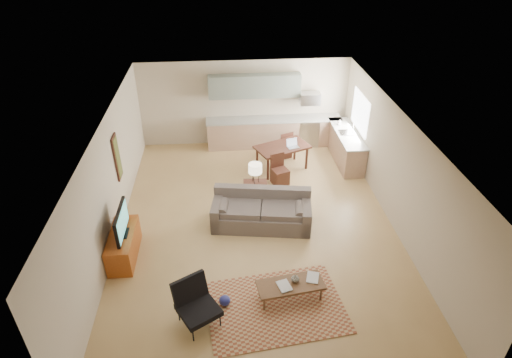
{
  "coord_description": "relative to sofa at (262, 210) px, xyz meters",
  "views": [
    {
      "loc": [
        -0.72,
        -8.1,
        6.42
      ],
      "look_at": [
        0.0,
        0.3,
        1.15
      ],
      "focal_mm": 30.0,
      "sensor_mm": 36.0,
      "label": 1
    }
  ],
  "objects": [
    {
      "name": "room",
      "position": [
        -0.11,
        -0.05,
        0.93
      ],
      "size": [
        9.0,
        9.0,
        9.0
      ],
      "color": "#AB8651",
      "rests_on": "ground"
    },
    {
      "name": "kitchen_counter_back",
      "position": [
        0.79,
        4.13,
        0.04
      ],
      "size": [
        4.26,
        0.64,
        0.92
      ],
      "primitive_type": null,
      "color": "#A47F64",
      "rests_on": "ground"
    },
    {
      "name": "kitchen_counter_right",
      "position": [
        2.82,
        2.95,
        0.04
      ],
      "size": [
        0.64,
        2.26,
        0.92
      ],
      "primitive_type": null,
      "color": "#A47F64",
      "rests_on": "ground"
    },
    {
      "name": "kitchen_range",
      "position": [
        1.89,
        4.13,
        0.03
      ],
      "size": [
        0.62,
        0.62,
        0.9
      ],
      "primitive_type": "cube",
      "color": "#A5A8AD",
      "rests_on": "ground"
    },
    {
      "name": "kitchen_microwave",
      "position": [
        1.89,
        4.15,
        1.13
      ],
      "size": [
        0.62,
        0.4,
        0.35
      ],
      "primitive_type": "cube",
      "color": "#A5A8AD",
      "rests_on": "room"
    },
    {
      "name": "upper_cabinets",
      "position": [
        0.19,
        4.28,
        1.53
      ],
      "size": [
        2.8,
        0.34,
        0.7
      ],
      "primitive_type": "cube",
      "color": "slate",
      "rests_on": "room"
    },
    {
      "name": "window_right",
      "position": [
        3.12,
        2.95,
        1.13
      ],
      "size": [
        0.02,
        1.4,
        1.05
      ],
      "primitive_type": "cube",
      "color": "white",
      "rests_on": "room"
    },
    {
      "name": "wall_art_left",
      "position": [
        -3.32,
        0.85,
        1.13
      ],
      "size": [
        0.06,
        0.42,
        1.1
      ],
      "primitive_type": null,
      "color": "olive",
      "rests_on": "room"
    },
    {
      "name": "triptych",
      "position": [
        -0.21,
        4.42,
        1.33
      ],
      "size": [
        1.7,
        0.04,
        0.5
      ],
      "primitive_type": null,
      "color": "#F4E0C0",
      "rests_on": "room"
    },
    {
      "name": "rug",
      "position": [
        0.02,
        -2.56,
        -0.41
      ],
      "size": [
        2.77,
        2.08,
        0.02
      ],
      "primitive_type": "cube",
      "rotation": [
        0.0,
        0.0,
        0.12
      ],
      "color": "brown",
      "rests_on": "floor"
    },
    {
      "name": "sofa",
      "position": [
        0.0,
        0.0,
        0.0
      ],
      "size": [
        2.56,
        1.41,
        0.85
      ],
      "primitive_type": null,
      "rotation": [
        0.0,
        0.0,
        -0.15
      ],
      "color": "#584D47",
      "rests_on": "floor"
    },
    {
      "name": "coffee_table",
      "position": [
        0.33,
        -2.36,
        -0.23
      ],
      "size": [
        1.35,
        0.69,
        0.39
      ],
      "primitive_type": null,
      "rotation": [
        0.0,
        0.0,
        0.14
      ],
      "color": "#4D301A",
      "rests_on": "floor"
    },
    {
      "name": "book_a",
      "position": [
        0.09,
        -2.45,
        -0.02
      ],
      "size": [
        0.39,
        0.43,
        0.03
      ],
      "primitive_type": "imported",
      "rotation": [
        0.0,
        0.0,
        0.27
      ],
      "color": "maroon",
      "rests_on": "coffee_table"
    },
    {
      "name": "book_b",
      "position": [
        0.67,
        -2.21,
        -0.03
      ],
      "size": [
        0.4,
        0.44,
        0.02
      ],
      "primitive_type": "imported",
      "rotation": [
        0.0,
        0.0,
        -0.3
      ],
      "color": "navy",
      "rests_on": "coffee_table"
    },
    {
      "name": "vase",
      "position": [
        0.43,
        -2.3,
        0.04
      ],
      "size": [
        0.22,
        0.22,
        0.16
      ],
      "primitive_type": "imported",
      "rotation": [
        0.0,
        0.0,
        0.22
      ],
      "color": "black",
      "rests_on": "coffee_table"
    },
    {
      "name": "armchair",
      "position": [
        -1.41,
        -2.82,
        0.02
      ],
      "size": [
        1.06,
        1.06,
        0.88
      ],
      "primitive_type": null,
      "rotation": [
        0.0,
        0.0,
        0.53
      ],
      "color": "black",
      "rests_on": "floor"
    },
    {
      "name": "tv_credenza",
      "position": [
        -3.08,
        -0.86,
        -0.11
      ],
      "size": [
        0.52,
        1.35,
        0.62
      ],
      "primitive_type": null,
      "color": "#944014",
      "rests_on": "floor"
    },
    {
      "name": "tv",
      "position": [
        -3.03,
        -0.86,
        0.51
      ],
      "size": [
        0.1,
        1.04,
        0.62
      ],
      "primitive_type": null,
      "color": "black",
      "rests_on": "tv_credenza"
    },
    {
      "name": "console_table",
      "position": [
        -0.08,
        0.81,
        -0.08
      ],
      "size": [
        0.61,
        0.43,
        0.69
      ],
      "primitive_type": null,
      "rotation": [
        0.0,
        0.0,
        -0.06
      ],
      "color": "#381B13",
      "rests_on": "floor"
    },
    {
      "name": "table_lamp",
      "position": [
        -0.08,
        0.81,
        0.54
      ],
      "size": [
        0.36,
        0.36,
        0.55
      ],
      "primitive_type": null,
      "rotation": [
        0.0,
        0.0,
        0.09
      ],
      "color": "beige",
      "rests_on": "console_table"
    },
    {
      "name": "dining_table",
      "position": [
        0.84,
        2.58,
        -0.05
      ],
      "size": [
        1.7,
        1.37,
        0.75
      ],
      "primitive_type": null,
      "rotation": [
        0.0,
        0.0,
        0.41
      ],
      "color": "#381B13",
      "rests_on": "floor"
    },
    {
      "name": "dining_chair_near",
      "position": [
        0.69,
        1.81,
        0.01
      ],
      "size": [
        0.53,
        0.55,
        0.86
      ],
      "primitive_type": null,
      "rotation": [
        0.0,
        0.0,
        0.35
      ],
      "color": "#381B13",
      "rests_on": "floor"
    },
    {
      "name": "dining_chair_far",
      "position": [
        1.0,
        3.35,
        0.01
      ],
      "size": [
        0.54,
        0.55,
        0.87
      ],
      "primitive_type": null,
      "rotation": [
        0.0,
        0.0,
        3.5
      ],
      "color": "#381B13",
      "rests_on": "floor"
    },
    {
      "name": "laptop",
      "position": [
        1.14,
        2.48,
        0.45
      ],
      "size": [
        0.37,
        0.31,
        0.24
      ],
      "primitive_type": null,
      "rotation": [
        0.0,
        0.0,
        0.27
      ],
      "color": "#A5A8AD",
      "rests_on": "dining_table"
    },
    {
      "name": "soap_bottle",
      "position": [
        2.72,
        3.49,
        0.59
      ],
      "size": [
        0.1,
        0.1,
        0.19
      ],
      "primitive_type": "imported",
      "rotation": [
        0.0,
        0.0,
        -0.07
      ],
      "color": "#F4E0C0",
      "rests_on": "kitchen_counter_right"
    }
  ]
}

